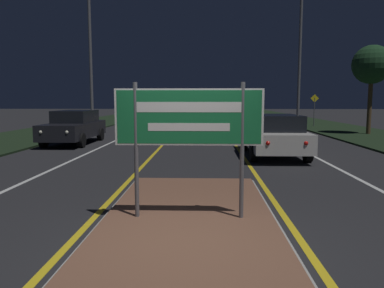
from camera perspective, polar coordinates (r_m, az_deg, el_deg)
name	(u,v)px	position (r m, az deg, el deg)	size (l,w,h in m)	color
ground_plane	(186,242)	(5.53, -0.85, -14.66)	(160.00, 160.00, 0.00)	#232326
median_island	(189,220)	(6.30, -0.47, -11.55)	(2.91, 6.27, 0.10)	#999993
verge_left	(62,129)	(27.05, -19.21, 2.15)	(5.00, 100.00, 0.08)	black
verge_right	(343,130)	(26.87, 22.08, 2.00)	(5.00, 100.00, 0.08)	black
centre_line_yellow_left	(181,125)	(30.27, -1.66, 2.90)	(0.12, 70.00, 0.01)	gold
centre_line_yellow_right	(222,125)	(30.25, 4.59, 2.88)	(0.12, 70.00, 0.01)	gold
lane_line_white_left	(150,125)	(30.54, -6.45, 2.90)	(0.12, 70.00, 0.01)	silver
lane_line_white_right	(254,125)	(30.47, 9.39, 2.84)	(0.12, 70.00, 0.01)	silver
edge_line_white_left	(113,125)	(31.12, -11.93, 2.86)	(0.10, 70.00, 0.01)	silver
edge_line_white_right	(291,125)	(31.00, 14.91, 2.77)	(0.10, 70.00, 0.01)	silver
highway_sign	(189,122)	(5.99, -0.49, 3.30)	(2.38, 0.07, 2.20)	#56565B
streetlight_left_near	(90,25)	(23.81, -15.34, 17.04)	(0.46, 0.46, 10.71)	#56565B
streetlight_right_near	(300,34)	(25.00, 16.20, 15.76)	(0.46, 0.46, 10.12)	#56565B
car_receding_0	(273,134)	(13.85, 12.28, 1.45)	(1.99, 4.75, 1.50)	silver
car_receding_1	(245,121)	(22.63, 8.08, 3.54)	(1.90, 4.37, 1.48)	black
car_approaching_0	(74,127)	(18.21, -17.48, 2.55)	(1.86, 4.72, 1.53)	black
warning_sign	(314,107)	(29.27, 18.15, 5.38)	(0.60, 0.06, 2.36)	#56565B
roadside_palm_right	(372,65)	(23.84, 25.72, 10.76)	(2.18, 2.18, 5.02)	#4C3823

